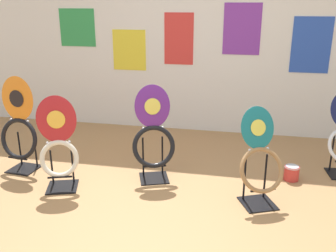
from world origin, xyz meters
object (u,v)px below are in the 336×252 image
toilet_seat_display_teal_sax (260,161)px  paint_can (292,172)px  toilet_seat_display_orange_sun (19,130)px  toilet_seat_display_crimson_swirl (59,148)px  toilet_seat_display_purple_note (153,137)px

toilet_seat_display_teal_sax → paint_can: 0.71m
toilet_seat_display_orange_sun → paint_can: toilet_seat_display_orange_sun is taller
toilet_seat_display_orange_sun → toilet_seat_display_teal_sax: bearing=-4.9°
toilet_seat_display_orange_sun → toilet_seat_display_crimson_swirl: toilet_seat_display_orange_sun is taller
toilet_seat_display_teal_sax → paint_can: toilet_seat_display_teal_sax is taller
toilet_seat_display_crimson_swirl → paint_can: toilet_seat_display_crimson_swirl is taller
toilet_seat_display_orange_sun → toilet_seat_display_crimson_swirl: bearing=-26.6°
toilet_seat_display_teal_sax → toilet_seat_display_crimson_swirl: toilet_seat_display_crimson_swirl is taller
toilet_seat_display_teal_sax → toilet_seat_display_purple_note: 1.05m
toilet_seat_display_orange_sun → toilet_seat_display_crimson_swirl: size_ratio=1.10×
toilet_seat_display_teal_sax → paint_can: size_ratio=5.62×
toilet_seat_display_teal_sax → toilet_seat_display_orange_sun: size_ratio=0.86×
toilet_seat_display_teal_sax → toilet_seat_display_purple_note: bearing=164.3°
toilet_seat_display_teal_sax → toilet_seat_display_orange_sun: 2.41m
paint_can → toilet_seat_display_purple_note: bearing=-169.5°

